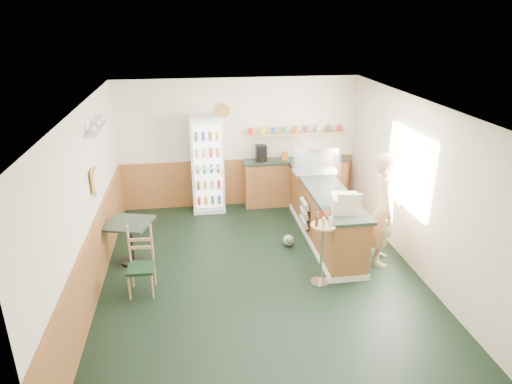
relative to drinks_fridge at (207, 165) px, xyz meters
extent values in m
plane|color=black|center=(0.67, -2.74, -1.00)|extent=(6.00, 6.00, 0.00)
cube|color=silver|center=(0.67, 0.27, 0.35)|extent=(5.00, 0.02, 2.70)
cube|color=silver|center=(-1.84, -2.74, 0.35)|extent=(0.02, 6.00, 2.70)
cube|color=silver|center=(3.18, -2.74, 0.35)|extent=(0.02, 6.00, 2.70)
cube|color=silver|center=(0.67, -2.74, 1.71)|extent=(5.00, 6.00, 0.02)
cube|color=#A46335|center=(0.67, 0.23, -0.50)|extent=(4.98, 0.05, 1.00)
cube|color=#A46335|center=(-1.80, -2.74, -0.50)|extent=(0.05, 5.98, 1.00)
cube|color=white|center=(3.13, -2.44, 0.55)|extent=(0.06, 1.45, 1.25)
cube|color=gold|center=(-1.78, -2.24, 0.55)|extent=(0.03, 0.32, 0.38)
cube|color=white|center=(-1.73, -1.74, 1.25)|extent=(0.18, 1.20, 0.03)
cylinder|color=#A46F29|center=(0.37, 0.20, 1.05)|extent=(0.26, 0.04, 0.26)
cube|color=#A46335|center=(2.02, -1.67, -0.52)|extent=(0.60, 2.95, 0.95)
cube|color=white|center=(2.02, -1.67, -0.95)|extent=(0.64, 2.97, 0.10)
cube|color=#2A392E|center=(2.02, -1.67, -0.01)|extent=(0.68, 3.01, 0.05)
cube|color=#A46335|center=(1.87, 0.06, -0.52)|extent=(2.20, 0.38, 0.95)
cube|color=#2A392E|center=(1.87, 0.06, -0.01)|extent=(2.24, 0.42, 0.05)
cube|color=tan|center=(1.87, 0.14, 0.55)|extent=(2.10, 0.22, 0.04)
cube|color=black|center=(1.12, 0.06, 0.18)|extent=(0.22, 0.18, 0.34)
cylinder|color=#B2664C|center=(0.92, 0.14, 0.63)|extent=(0.10, 0.10, 0.12)
cylinder|color=#B2664C|center=(1.16, 0.14, 0.63)|extent=(0.10, 0.10, 0.12)
cylinder|color=#B2664C|center=(1.40, 0.14, 0.63)|extent=(0.10, 0.10, 0.12)
cylinder|color=#B2664C|center=(1.64, 0.14, 0.63)|extent=(0.10, 0.10, 0.12)
cylinder|color=#B2664C|center=(1.87, 0.14, 0.63)|extent=(0.10, 0.10, 0.12)
cylinder|color=#B2664C|center=(2.11, 0.14, 0.63)|extent=(0.10, 0.10, 0.12)
cylinder|color=#B2664C|center=(2.35, 0.14, 0.63)|extent=(0.10, 0.10, 0.12)
cylinder|color=#B2664C|center=(2.59, 0.14, 0.63)|extent=(0.10, 0.10, 0.12)
cylinder|color=#B2664C|center=(2.82, 0.14, 0.63)|extent=(0.10, 0.10, 0.12)
cube|color=white|center=(0.00, 0.04, 0.00)|extent=(0.66, 0.47, 1.99)
cube|color=white|center=(0.00, -0.19, 0.01)|extent=(0.55, 0.02, 1.76)
cube|color=silver|center=(0.00, -0.26, 0.01)|extent=(0.59, 0.02, 1.82)
cube|color=silver|center=(2.02, -0.93, 0.04)|extent=(0.86, 0.45, 0.06)
cube|color=silver|center=(2.02, -0.93, 0.29)|extent=(0.84, 0.43, 0.43)
cube|color=beige|center=(2.02, -2.67, 0.13)|extent=(0.49, 0.51, 0.24)
imported|color=tan|center=(2.72, -2.59, -0.05)|extent=(0.63, 0.74, 1.89)
cylinder|color=silver|center=(1.56, -3.09, -0.99)|extent=(0.29, 0.29, 0.02)
cylinder|color=silver|center=(1.56, -3.09, -0.50)|extent=(0.04, 0.04, 0.97)
cylinder|color=tan|center=(1.56, -3.09, -0.02)|extent=(0.37, 0.37, 0.03)
cylinder|color=red|center=(1.67, -3.07, 0.08)|extent=(0.05, 0.05, 0.16)
cylinder|color=red|center=(1.59, -2.98, 0.08)|extent=(0.05, 0.05, 0.16)
cylinder|color=red|center=(1.48, -3.01, 0.08)|extent=(0.05, 0.05, 0.16)
cylinder|color=red|center=(1.45, -3.12, 0.08)|extent=(0.05, 0.05, 0.16)
cylinder|color=red|center=(1.53, -3.20, 0.08)|extent=(0.05, 0.05, 0.16)
cylinder|color=red|center=(1.64, -3.17, 0.08)|extent=(0.05, 0.05, 0.16)
cube|color=black|center=(1.68, -1.58, -0.75)|extent=(0.05, 0.43, 0.03)
cube|color=beige|center=(1.66, -1.58, -0.68)|extent=(0.09, 0.40, 0.15)
cube|color=black|center=(1.68, -1.58, -0.57)|extent=(0.05, 0.43, 0.03)
cube|color=beige|center=(1.66, -1.58, -0.50)|extent=(0.09, 0.40, 0.15)
cube|color=black|center=(1.68, -1.58, -0.39)|extent=(0.05, 0.43, 0.03)
cube|color=beige|center=(1.66, -1.58, -0.32)|extent=(0.09, 0.40, 0.15)
cylinder|color=black|center=(-1.38, -2.03, -0.98)|extent=(0.38, 0.38, 0.04)
cylinder|color=black|center=(-1.38, -2.03, -0.63)|extent=(0.08, 0.08, 0.67)
cube|color=#2A392E|center=(-1.38, -2.03, -0.28)|extent=(0.84, 0.84, 0.04)
cube|color=black|center=(-1.13, -2.96, -0.58)|extent=(0.40, 0.40, 0.05)
cylinder|color=tan|center=(-1.30, -3.13, -0.79)|extent=(0.03, 0.03, 0.40)
cylinder|color=tan|center=(-0.97, -3.13, -0.79)|extent=(0.03, 0.03, 0.40)
cylinder|color=tan|center=(-1.30, -2.80, -0.79)|extent=(0.03, 0.03, 0.40)
cylinder|color=tan|center=(-0.97, -2.80, -0.79)|extent=(0.03, 0.03, 0.40)
cube|color=tan|center=(-1.13, -2.79, -0.27)|extent=(0.35, 0.05, 0.62)
sphere|color=gray|center=(1.33, -1.84, -0.90)|extent=(0.20, 0.20, 0.20)
sphere|color=gray|center=(1.33, -1.94, -0.81)|extent=(0.12, 0.12, 0.12)
camera|label=1|loc=(-0.30, -8.95, 2.91)|focal=32.00mm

